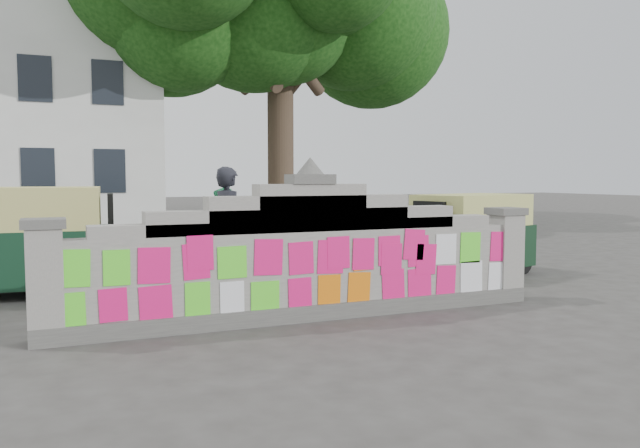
{
  "coord_description": "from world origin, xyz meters",
  "views": [
    {
      "loc": [
        -2.91,
        -7.12,
        1.76
      ],
      "look_at": [
        0.56,
        1.0,
        1.1
      ],
      "focal_mm": 35.0,
      "sensor_mm": 36.0,
      "label": 1
    }
  ],
  "objects_px": {
    "rickshaw_right": "(469,234)",
    "cyclist_bike": "(229,266)",
    "cyclist_rider": "(229,243)",
    "rickshaw_left": "(25,239)",
    "pedestrian": "(223,235)"
  },
  "relations": [
    {
      "from": "rickshaw_right",
      "to": "cyclist_bike",
      "type": "bearing_deg",
      "value": -10.25
    },
    {
      "from": "cyclist_bike",
      "to": "cyclist_rider",
      "type": "relative_size",
      "value": 1.12
    },
    {
      "from": "cyclist_rider",
      "to": "rickshaw_left",
      "type": "bearing_deg",
      "value": 41.36
    },
    {
      "from": "cyclist_rider",
      "to": "pedestrian",
      "type": "distance_m",
      "value": 1.64
    },
    {
      "from": "cyclist_rider",
      "to": "rickshaw_right",
      "type": "distance_m",
      "value": 4.58
    },
    {
      "from": "cyclist_rider",
      "to": "pedestrian",
      "type": "relative_size",
      "value": 1.04
    },
    {
      "from": "pedestrian",
      "to": "cyclist_bike",
      "type": "bearing_deg",
      "value": -8.13
    },
    {
      "from": "cyclist_bike",
      "to": "cyclist_rider",
      "type": "height_order",
      "value": "cyclist_rider"
    },
    {
      "from": "cyclist_bike",
      "to": "rickshaw_right",
      "type": "xyz_separation_m",
      "value": [
        4.55,
        0.52,
        0.27
      ]
    },
    {
      "from": "pedestrian",
      "to": "rickshaw_left",
      "type": "relative_size",
      "value": 0.54
    },
    {
      "from": "pedestrian",
      "to": "rickshaw_left",
      "type": "bearing_deg",
      "value": -87.27
    },
    {
      "from": "cyclist_bike",
      "to": "rickshaw_right",
      "type": "bearing_deg",
      "value": -100.75
    },
    {
      "from": "cyclist_bike",
      "to": "rickshaw_left",
      "type": "bearing_deg",
      "value": 41.36
    },
    {
      "from": "rickshaw_right",
      "to": "pedestrian",
      "type": "bearing_deg",
      "value": -31.18
    },
    {
      "from": "cyclist_rider",
      "to": "pedestrian",
      "type": "xyz_separation_m",
      "value": [
        0.33,
        1.6,
        -0.03
      ]
    }
  ]
}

